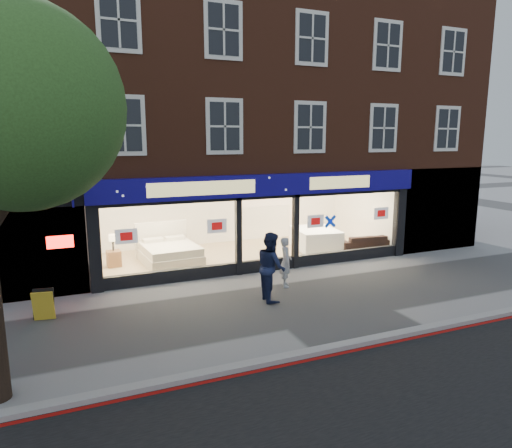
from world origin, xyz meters
TOP-DOWN VIEW (x-y plane):
  - ground at (0.00, 0.00)m, footprint 120.00×120.00m
  - kerb_line at (0.00, -3.10)m, footprint 60.00×0.10m
  - kerb_stone at (0.00, -2.90)m, footprint 60.00×0.25m
  - showroom_floor at (0.00, 5.25)m, footprint 11.00×4.50m
  - building at (-0.02, 6.93)m, footprint 19.00×8.26m
  - display_bed at (-2.92, 5.07)m, footprint 2.05×2.42m
  - bedside_table at (-4.79, 5.28)m, footprint 0.48×0.48m
  - mattress_stack at (2.93, 4.89)m, footprint 1.84×2.20m
  - sofa at (4.60, 3.92)m, footprint 2.13×1.05m
  - a_board at (-6.87, 1.32)m, footprint 0.55×0.40m
  - pedestrian_grey at (-0.16, 1.36)m, footprint 0.53×0.65m
  - pedestrian_blue at (-1.07, 0.44)m, footprint 0.82×1.00m

SIDE VIEW (x-z plane):
  - ground at x=0.00m, z-range 0.00..0.00m
  - kerb_line at x=0.00m, z-range 0.00..0.01m
  - showroom_floor at x=0.00m, z-range 0.00..0.10m
  - kerb_stone at x=0.00m, z-range 0.00..0.12m
  - bedside_table at x=-4.79m, z-range 0.10..0.65m
  - a_board at x=-6.87m, z-range 0.00..0.78m
  - sofa at x=4.60m, z-range 0.10..0.70m
  - display_bed at x=-2.92m, z-range -0.19..1.12m
  - mattress_stack at x=2.93m, z-range 0.10..0.89m
  - pedestrian_grey at x=-0.16m, z-range 0.00..1.52m
  - pedestrian_blue at x=-1.07m, z-range 0.00..1.93m
  - building at x=-0.02m, z-range 1.52..11.82m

